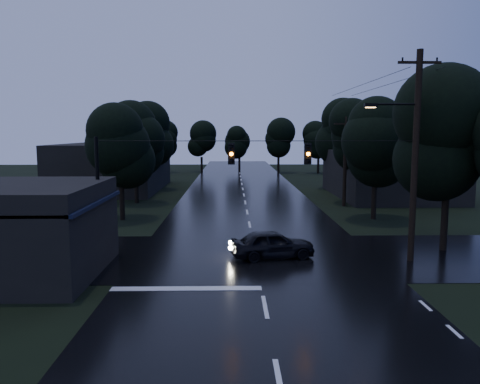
{
  "coord_description": "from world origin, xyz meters",
  "views": [
    {
      "loc": [
        -1.17,
        -10.98,
        6.2
      ],
      "look_at": [
        -0.72,
        15.38,
        2.83
      ],
      "focal_mm": 35.0,
      "sensor_mm": 36.0,
      "label": 1
    }
  ],
  "objects": [
    {
      "name": "tree_right_a",
      "position": [
        9.0,
        22.0,
        5.62
      ],
      "size": [
        4.2,
        4.2,
        8.85
      ],
      "color": "black",
      "rests_on": "ground"
    },
    {
      "name": "tree_left_c",
      "position": [
        -10.2,
        40.0,
        5.99
      ],
      "size": [
        4.48,
        4.48,
        9.44
      ],
      "color": "black",
      "rests_on": "ground"
    },
    {
      "name": "utility_pole_far",
      "position": [
        8.3,
        28.0,
        3.88
      ],
      "size": [
        2.0,
        0.3,
        7.5
      ],
      "color": "black",
      "rests_on": "ground"
    },
    {
      "name": "building_far_left",
      "position": [
        -14.0,
        40.0,
        2.5
      ],
      "size": [
        10.0,
        16.0,
        5.0
      ],
      "primitive_type": "cube",
      "color": "black",
      "rests_on": "ground"
    },
    {
      "name": "building_far_right",
      "position": [
        14.0,
        34.0,
        2.2
      ],
      "size": [
        10.0,
        14.0,
        4.4
      ],
      "primitive_type": "cube",
      "color": "black",
      "rests_on": "ground"
    },
    {
      "name": "ground",
      "position": [
        0.0,
        0.0,
        0.0
      ],
      "size": [
        160.0,
        160.0,
        0.0
      ],
      "primitive_type": "plane",
      "color": "black",
      "rests_on": "ground"
    },
    {
      "name": "cross_street",
      "position": [
        0.0,
        12.0,
        0.0
      ],
      "size": [
        60.0,
        9.0,
        0.02
      ],
      "primitive_type": "cube",
      "color": "black",
      "rests_on": "ground"
    },
    {
      "name": "utility_pole_main",
      "position": [
        7.41,
        11.0,
        5.26
      ],
      "size": [
        3.5,
        0.3,
        10.0
      ],
      "color": "black",
      "rests_on": "ground"
    },
    {
      "name": "anchor_pole_left",
      "position": [
        -7.5,
        11.0,
        3.0
      ],
      "size": [
        0.18,
        0.18,
        6.0
      ],
      "primitive_type": "cylinder",
      "color": "black",
      "rests_on": "ground"
    },
    {
      "name": "tree_left_a",
      "position": [
        -9.0,
        22.0,
        5.24
      ],
      "size": [
        3.92,
        3.92,
        8.26
      ],
      "color": "black",
      "rests_on": "ground"
    },
    {
      "name": "tree_corner_near",
      "position": [
        10.0,
        13.0,
        5.99
      ],
      "size": [
        4.48,
        4.48,
        9.44
      ],
      "color": "black",
      "rests_on": "ground"
    },
    {
      "name": "tree_right_b",
      "position": [
        9.6,
        30.0,
        5.99
      ],
      "size": [
        4.48,
        4.48,
        9.44
      ],
      "color": "black",
      "rests_on": "ground"
    },
    {
      "name": "tree_right_c",
      "position": [
        10.2,
        40.0,
        6.37
      ],
      "size": [
        4.76,
        4.76,
        10.03
      ],
      "color": "black",
      "rests_on": "ground"
    },
    {
      "name": "span_signals",
      "position": [
        0.56,
        10.99,
        5.24
      ],
      "size": [
        15.0,
        0.37,
        1.12
      ],
      "color": "black",
      "rests_on": "ground"
    },
    {
      "name": "tree_left_b",
      "position": [
        -9.6,
        30.0,
        5.62
      ],
      "size": [
        4.2,
        4.2,
        8.85
      ],
      "color": "black",
      "rests_on": "ground"
    },
    {
      "name": "car",
      "position": [
        0.83,
        11.62,
        0.7
      ],
      "size": [
        4.36,
        2.39,
        1.41
      ],
      "primitive_type": "imported",
      "rotation": [
        0.0,
        0.0,
        1.75
      ],
      "color": "black",
      "rests_on": "ground"
    },
    {
      "name": "main_road",
      "position": [
        0.0,
        30.0,
        0.0
      ],
      "size": [
        12.0,
        120.0,
        0.02
      ],
      "primitive_type": "cube",
      "color": "black",
      "rests_on": "ground"
    }
  ]
}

